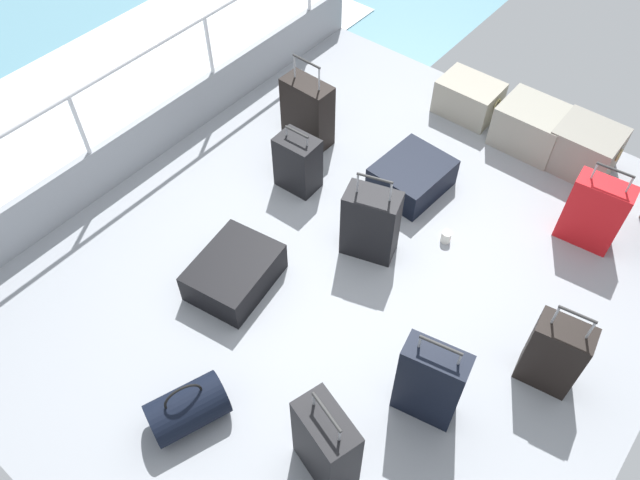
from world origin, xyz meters
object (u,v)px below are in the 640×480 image
suitcase_0 (298,163)px  suitcase_7 (554,354)px  suitcase_3 (412,176)px  suitcase_4 (371,224)px  paper_cup (446,237)px  suitcase_2 (594,212)px  duffel_bag (188,408)px  suitcase_5 (307,112)px  suitcase_1 (234,272)px  cargo_crate_2 (585,149)px  cargo_crate_1 (532,126)px  suitcase_8 (326,445)px  suitcase_6 (430,382)px  cargo_crate_0 (468,98)px

suitcase_0 → suitcase_7: suitcase_7 is taller
suitcase_3 → suitcase_4: bearing=-81.3°
paper_cup → suitcase_2: bearing=40.4°
duffel_bag → paper_cup: duffel_bag is taller
suitcase_0 → suitcase_5: (-0.32, 0.51, 0.06)m
suitcase_1 → duffel_bag: 1.10m
cargo_crate_2 → cargo_crate_1: bearing=-179.0°
suitcase_8 → paper_cup: size_ratio=7.89×
suitcase_1 → paper_cup: size_ratio=7.33×
suitcase_4 → suitcase_8: size_ratio=1.01×
suitcase_8 → suitcase_3: bearing=111.6°
cargo_crate_1 → suitcase_6: (0.66, -2.78, 0.15)m
suitcase_2 → suitcase_4: suitcase_4 is taller
suitcase_0 → suitcase_4: suitcase_4 is taller
cargo_crate_0 → suitcase_3: cargo_crate_0 is taller
suitcase_3 → paper_cup: 0.64m
suitcase_4 → cargo_crate_2: bearing=65.2°
duffel_bag → cargo_crate_0: bearing=93.1°
cargo_crate_0 → duffel_bag: (0.20, -3.83, -0.02)m
suitcase_1 → cargo_crate_2: bearing=62.4°
suitcase_1 → suitcase_7: size_ratio=0.94×
suitcase_3 → cargo_crate_2: bearing=48.7°
duffel_bag → paper_cup: bearing=77.9°
suitcase_3 → suitcase_6: size_ratio=0.80×
suitcase_1 → suitcase_6: (1.65, 0.04, 0.22)m
suitcase_1 → suitcase_3: 1.74m
suitcase_3 → cargo_crate_1: bearing=65.7°
suitcase_6 → suitcase_8: bearing=-110.2°
suitcase_2 → paper_cup: size_ratio=7.65×
suitcase_2 → suitcase_4: bearing=-137.3°
cargo_crate_0 → suitcase_1: 2.88m
cargo_crate_2 → suitcase_3: (-1.01, -1.15, -0.08)m
suitcase_1 → cargo_crate_1: bearing=70.7°
cargo_crate_1 → suitcase_1: (-0.99, -2.82, -0.07)m
suitcase_3 → suitcase_5: size_ratio=0.77×
duffel_bag → suitcase_3: bearing=91.2°
cargo_crate_0 → suitcase_5: bearing=-126.9°
cargo_crate_0 → suitcase_0: (-0.63, -1.76, 0.08)m
suitcase_2 → suitcase_1: bearing=-132.0°
cargo_crate_1 → suitcase_3: 1.26m
suitcase_7 → duffel_bag: 2.36m
suitcase_5 → suitcase_8: (2.01, -2.26, 0.02)m
cargo_crate_1 → suitcase_3: (-0.52, -1.14, -0.07)m
suitcase_2 → suitcase_6: suitcase_6 is taller
cargo_crate_1 → duffel_bag: duffel_bag is taller
suitcase_7 → paper_cup: suitcase_7 is taller
cargo_crate_0 → suitcase_6: size_ratio=0.73×
suitcase_0 → cargo_crate_1: bearing=53.1°
suitcase_1 → suitcase_7: suitcase_7 is taller
suitcase_1 → suitcase_7: bearing=18.9°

